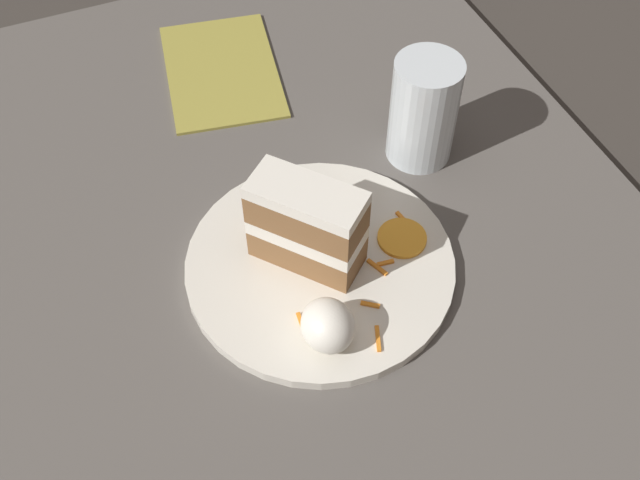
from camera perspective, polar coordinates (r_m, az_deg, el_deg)
The scene contains 9 objects.
ground_plane at distance 0.83m, azimuth -4.44°, elevation -1.31°, with size 6.00×6.00×0.00m, color #38332D.
dining_table at distance 0.82m, azimuth -4.50°, elevation -0.76°, with size 0.99×0.85×0.03m, color #56514C.
plate at distance 0.78m, azimuth 0.00°, elevation -1.90°, with size 0.28×0.28×0.01m, color silver.
cake_slice at distance 0.74m, azimuth -1.01°, elevation 1.15°, with size 0.12×0.11×0.10m.
cream_dollop at distance 0.70m, azimuth 0.60°, elevation -6.53°, with size 0.06×0.05×0.05m, color white.
orange_garnish at distance 0.80m, azimuth 6.27°, elevation 0.15°, with size 0.05×0.05×0.00m, color orange.
carrot_shreds_scatter at distance 0.77m, azimuth 2.80°, elevation -2.18°, with size 0.20×0.16×0.00m.
drinking_glass at distance 0.87m, azimuth 7.82°, elevation 9.29°, with size 0.08×0.08×0.13m.
menu_card at distance 1.01m, azimuth -7.50°, elevation 12.69°, with size 0.14×0.21×0.00m, color #9E933D.
Camera 1 is at (-0.48, 0.13, 0.67)m, focal length 42.00 mm.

